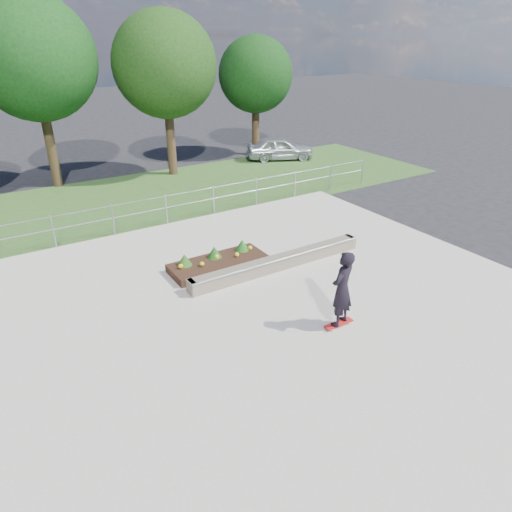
{
  "coord_description": "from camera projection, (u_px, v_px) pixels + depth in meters",
  "views": [
    {
      "loc": [
        -5.75,
        -7.94,
        6.52
      ],
      "look_at": [
        0.2,
        1.5,
        1.1
      ],
      "focal_mm": 32.0,
      "sensor_mm": 36.0,
      "label": 1
    }
  ],
  "objects": [
    {
      "name": "skateboarder",
      "position": [
        342.0,
        289.0,
        10.78
      ],
      "size": [
        0.82,
        0.67,
        2.01
      ],
      "color": "silver",
      "rests_on": "concrete_slab"
    },
    {
      "name": "tree_mid_right",
      "position": [
        165.0,
        65.0,
        21.46
      ],
      "size": [
        4.9,
        4.9,
        7.7
      ],
      "color": "#322014",
      "rests_on": "ground"
    },
    {
      "name": "grass_verge",
      "position": [
        137.0,
        200.0,
        20.02
      ],
      "size": [
        30.0,
        8.0,
        0.02
      ],
      "primitive_type": "cube",
      "color": "#2A4C1E",
      "rests_on": "ground"
    },
    {
      "name": "fence",
      "position": [
        166.0,
        206.0,
        17.02
      ],
      "size": [
        20.06,
        0.06,
        1.2
      ],
      "color": "gray",
      "rests_on": "ground"
    },
    {
      "name": "concrete_slab",
      "position": [
        281.0,
        317.0,
        11.64
      ],
      "size": [
        15.0,
        15.0,
        0.06
      ],
      "primitive_type": "cube",
      "color": "#A7A194",
      "rests_on": "ground"
    },
    {
      "name": "tree_mid_left",
      "position": [
        34.0,
        59.0,
        19.42
      ],
      "size": [
        5.25,
        5.25,
        8.25
      ],
      "color": "black",
      "rests_on": "ground"
    },
    {
      "name": "parked_car",
      "position": [
        280.0,
        148.0,
        26.21
      ],
      "size": [
        4.07,
        2.93,
        1.29
      ],
      "primitive_type": "imported",
      "rotation": [
        0.0,
        0.0,
        1.15
      ],
      "color": "#B3B9BE",
      "rests_on": "ground"
    },
    {
      "name": "ground",
      "position": [
        281.0,
        318.0,
        11.65
      ],
      "size": [
        120.0,
        120.0,
        0.0
      ],
      "primitive_type": "plane",
      "color": "black",
      "rests_on": "ground"
    },
    {
      "name": "planter_bed",
      "position": [
        218.0,
        262.0,
        14.02
      ],
      "size": [
        3.0,
        1.2,
        0.61
      ],
      "color": "black",
      "rests_on": "concrete_slab"
    },
    {
      "name": "grind_ledge",
      "position": [
        279.0,
        262.0,
        13.92
      ],
      "size": [
        6.0,
        0.44,
        0.43
      ],
      "color": "brown",
      "rests_on": "concrete_slab"
    },
    {
      "name": "tree_far_right",
      "position": [
        256.0,
        75.0,
        25.81
      ],
      "size": [
        4.2,
        4.2,
        6.6
      ],
      "color": "#312213",
      "rests_on": "ground"
    }
  ]
}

